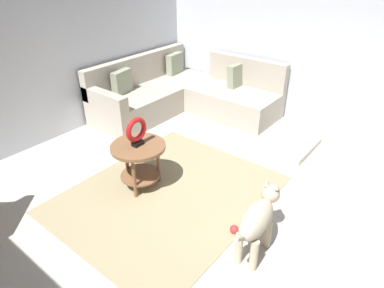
{
  "coord_description": "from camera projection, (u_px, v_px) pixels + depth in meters",
  "views": [
    {
      "loc": [
        -2.03,
        -1.36,
        2.36
      ],
      "look_at": [
        0.45,
        0.6,
        0.55
      ],
      "focal_mm": 31.52,
      "sensor_mm": 36.0,
      "label": 1
    }
  ],
  "objects": [
    {
      "name": "ground_plane",
      "position": [
        211.0,
        233.0,
        3.31
      ],
      "size": [
        6.0,
        6.0,
        0.1
      ],
      "primitive_type": "cube",
      "color": "beige"
    },
    {
      "name": "wall_back",
      "position": [
        23.0,
        45.0,
        4.2
      ],
      "size": [
        6.0,
        0.12,
        2.7
      ],
      "primitive_type": "cube",
      "color": "silver",
      "rests_on": "ground_plane"
    },
    {
      "name": "wall_right",
      "position": [
        339.0,
        36.0,
        4.61
      ],
      "size": [
        0.12,
        6.0,
        2.7
      ],
      "primitive_type": "cube",
      "color": "silver",
      "rests_on": "ground_plane"
    },
    {
      "name": "area_rug",
      "position": [
        168.0,
        194.0,
        3.76
      ],
      "size": [
        2.3,
        1.9,
        0.01
      ],
      "primitive_type": "cube",
      "color": "tan",
      "rests_on": "ground_plane"
    },
    {
      "name": "sectional_couch",
      "position": [
        183.0,
        95.0,
        5.58
      ],
      "size": [
        2.2,
        2.25,
        0.88
      ],
      "color": "#B2A899",
      "rests_on": "ground_plane"
    },
    {
      "name": "side_table",
      "position": [
        139.0,
        155.0,
        3.7
      ],
      "size": [
        0.6,
        0.6,
        0.54
      ],
      "color": "brown",
      "rests_on": "ground_plane"
    },
    {
      "name": "torus_sculpture",
      "position": [
        137.0,
        131.0,
        3.55
      ],
      "size": [
        0.28,
        0.08,
        0.33
      ],
      "color": "black",
      "rests_on": "side_table"
    },
    {
      "name": "dog_bed_mat",
      "position": [
        290.0,
        144.0,
        4.65
      ],
      "size": [
        0.8,
        0.6,
        0.09
      ],
      "primitive_type": "cube",
      "color": "beige",
      "rests_on": "ground_plane"
    },
    {
      "name": "dog",
      "position": [
        258.0,
        218.0,
        2.87
      ],
      "size": [
        0.85,
        0.27,
        0.63
      ],
      "rotation": [
        0.0,
        0.0,
        4.81
      ],
      "color": "beige",
      "rests_on": "ground_plane"
    },
    {
      "name": "dog_toy_ball",
      "position": [
        234.0,
        229.0,
        3.23
      ],
      "size": [
        0.09,
        0.09,
        0.09
      ],
      "primitive_type": "sphere",
      "color": "red",
      "rests_on": "ground_plane"
    }
  ]
}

